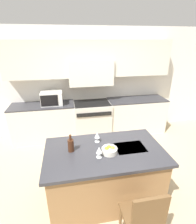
# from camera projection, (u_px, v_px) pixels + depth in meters

# --- Properties ---
(ground_plane) EXTENTS (10.00, 10.00, 0.00)m
(ground_plane) POSITION_uv_depth(u_px,v_px,m) (109.00, 188.00, 3.04)
(ground_plane) COLOR tan
(back_cabinetry) EXTENTS (10.00, 0.46, 2.70)m
(back_cabinetry) POSITION_uv_depth(u_px,v_px,m) (90.00, 73.00, 4.37)
(back_cabinetry) COLOR silver
(back_cabinetry) RESTS_ON ground_plane
(back_counter) EXTENTS (3.94, 0.62, 0.94)m
(back_counter) POSITION_uv_depth(u_px,v_px,m) (92.00, 119.00, 4.58)
(back_counter) COLOR silver
(back_counter) RESTS_ON ground_plane
(range_stove) EXTENTS (0.91, 0.70, 0.92)m
(range_stove) POSITION_uv_depth(u_px,v_px,m) (92.00, 119.00, 4.56)
(range_stove) COLOR beige
(range_stove) RESTS_ON ground_plane
(microwave) EXTENTS (0.50, 0.38, 0.32)m
(microwave) POSITION_uv_depth(u_px,v_px,m) (52.00, 98.00, 4.17)
(microwave) COLOR silver
(microwave) RESTS_ON back_counter
(kitchen_island) EXTENTS (1.74, 1.01, 0.89)m
(kitchen_island) POSITION_uv_depth(u_px,v_px,m) (104.00, 174.00, 2.72)
(kitchen_island) COLOR olive
(kitchen_island) RESTS_ON ground_plane
(island_chair) EXTENTS (0.42, 0.40, 0.94)m
(island_chair) POSITION_uv_depth(u_px,v_px,m) (144.00, 217.00, 1.97)
(island_chair) COLOR brown
(island_chair) RESTS_ON ground_plane
(wine_bottle) EXTENTS (0.09, 0.09, 0.27)m
(wine_bottle) POSITION_uv_depth(u_px,v_px,m) (71.00, 145.00, 2.50)
(wine_bottle) COLOR #422314
(wine_bottle) RESTS_ON kitchen_island
(wine_glass_near) EXTENTS (0.08, 0.08, 0.17)m
(wine_glass_near) POSITION_uv_depth(u_px,v_px,m) (99.00, 150.00, 2.36)
(wine_glass_near) COLOR white
(wine_glass_near) RESTS_ON kitchen_island
(wine_glass_far) EXTENTS (0.08, 0.08, 0.17)m
(wine_glass_far) POSITION_uv_depth(u_px,v_px,m) (97.00, 135.00, 2.72)
(wine_glass_far) COLOR white
(wine_glass_far) RESTS_ON kitchen_island
(fruit_bowl) EXTENTS (0.22, 0.22, 0.11)m
(fruit_bowl) POSITION_uv_depth(u_px,v_px,m) (109.00, 150.00, 2.48)
(fruit_bowl) COLOR silver
(fruit_bowl) RESTS_ON kitchen_island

